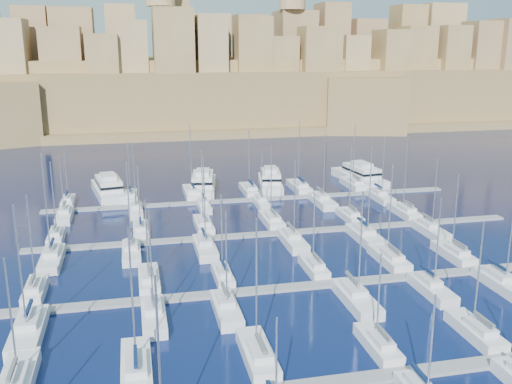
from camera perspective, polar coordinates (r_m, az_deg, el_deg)
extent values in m
plane|color=black|center=(88.37, 4.26, -6.24)|extent=(600.00, 600.00, 0.00)
cube|color=slate|center=(59.82, 14.02, -17.28)|extent=(84.00, 2.00, 0.40)
cube|color=slate|center=(77.74, 6.82, -9.15)|extent=(84.00, 2.00, 0.40)
cube|color=slate|center=(97.35, 2.58, -4.10)|extent=(84.00, 2.00, 0.40)
cube|color=slate|center=(117.81, -0.17, -0.76)|extent=(84.00, 2.00, 0.40)
cube|color=silver|center=(60.70, -22.75, -17.17)|extent=(2.96, 9.87, 1.69)
cube|color=silver|center=(59.26, -23.04, -16.67)|extent=(2.07, 4.44, 0.70)
cylinder|color=#9EA0A8|center=(58.08, -23.31, -11.35)|extent=(0.18, 0.18, 11.45)
cube|color=#595B60|center=(58.33, -23.23, -16.03)|extent=(0.35, 3.95, 0.35)
cube|color=silver|center=(59.51, -11.87, -16.94)|extent=(2.93, 9.76, 1.69)
cube|color=silver|center=(58.06, -11.92, -16.43)|extent=(2.05, 4.39, 0.70)
cylinder|color=#9EA0A8|center=(56.38, -12.29, -10.02)|extent=(0.18, 0.18, 13.62)
cube|color=#0B1B3F|center=(57.11, -11.97, -15.77)|extent=(0.35, 3.91, 0.35)
cube|color=silver|center=(60.45, 0.14, -16.06)|extent=(2.84, 9.46, 1.67)
cube|color=silver|center=(59.06, 0.35, -15.53)|extent=(1.99, 4.26, 0.70)
cylinder|color=#9EA0A8|center=(57.35, 0.04, -9.21)|extent=(0.18, 0.18, 13.69)
cube|color=#595B60|center=(58.14, 0.46, -14.86)|extent=(0.35, 3.79, 0.35)
cube|color=silver|center=(63.55, 12.06, -14.81)|extent=(2.40, 7.99, 1.60)
cube|color=silver|center=(62.36, 12.43, -14.23)|extent=(1.68, 3.60, 0.70)
cylinder|color=#9EA0A8|center=(61.38, 12.19, -10.13)|extent=(0.18, 0.18, 9.46)
cube|color=#595B60|center=(61.55, 12.64, -13.54)|extent=(0.35, 3.20, 0.35)
cube|color=silver|center=(69.13, 21.05, -12.96)|extent=(2.63, 8.77, 1.64)
cube|color=silver|center=(67.98, 21.55, -12.39)|extent=(1.84, 3.95, 0.70)
cylinder|color=#9EA0A8|center=(66.74, 21.37, -7.65)|extent=(0.18, 0.18, 11.82)
cube|color=#595B60|center=(67.20, 21.84, -11.74)|extent=(0.35, 3.51, 0.35)
cylinder|color=#9EA0A8|center=(44.53, -9.66, -16.58)|extent=(0.18, 0.18, 14.04)
cylinder|color=#9EA0A8|center=(48.51, 2.05, -17.21)|extent=(0.18, 0.18, 9.04)
cylinder|color=#9EA0A8|center=(52.95, 17.11, -14.56)|extent=(0.18, 0.18, 9.70)
cube|color=#0B1B3F|center=(55.81, 16.04, -16.95)|extent=(0.35, 3.09, 0.35)
cube|color=silver|center=(79.61, -21.19, -9.26)|extent=(2.50, 8.33, 1.62)
cube|color=silver|center=(78.41, -21.35, -8.73)|extent=(1.75, 3.75, 0.70)
cylinder|color=#9EA0A8|center=(77.62, -21.60, -4.53)|extent=(0.18, 0.18, 11.98)
cube|color=#595B60|center=(77.64, -21.47, -8.13)|extent=(0.35, 3.33, 0.35)
cube|color=silver|center=(78.83, -10.65, -8.71)|extent=(2.71, 9.02, 1.65)
cube|color=silver|center=(77.54, -10.67, -8.17)|extent=(1.89, 4.06, 0.70)
cylinder|color=#9EA0A8|center=(77.11, -10.87, -4.46)|extent=(0.18, 0.18, 10.39)
cube|color=#595B60|center=(76.73, -10.69, -7.57)|extent=(0.35, 3.61, 0.35)
cube|color=silver|center=(78.97, -3.34, -8.45)|extent=(2.28, 7.60, 1.58)
cube|color=silver|center=(77.84, -3.26, -7.89)|extent=(1.60, 3.42, 0.70)
cylinder|color=#9EA0A8|center=(77.13, -3.45, -4.12)|extent=(0.18, 0.18, 10.76)
cube|color=#0B1B3F|center=(77.10, -3.23, -7.28)|extent=(0.35, 3.04, 0.35)
cube|color=silver|center=(82.02, 5.79, -7.60)|extent=(2.39, 7.98, 1.60)
cube|color=silver|center=(80.89, 5.99, -7.05)|extent=(1.68, 3.59, 0.70)
cylinder|color=#9EA0A8|center=(80.37, 5.81, -3.65)|extent=(0.18, 0.18, 10.04)
cube|color=#595B60|center=(80.16, 6.09, -6.45)|extent=(0.35, 3.19, 0.35)
cube|color=silver|center=(86.99, 13.13, -6.56)|extent=(2.91, 9.70, 1.69)
cube|color=silver|center=(85.76, 13.45, -6.04)|extent=(2.04, 4.37, 0.70)
cylinder|color=#9EA0A8|center=(85.06, 13.28, -1.75)|extent=(0.18, 0.18, 13.25)
cube|color=#595B60|center=(85.00, 13.63, -5.49)|extent=(0.35, 3.88, 0.35)
cube|color=silver|center=(91.55, 19.13, -5.94)|extent=(2.72, 9.07, 1.65)
cube|color=silver|center=(90.44, 19.48, -5.43)|extent=(1.90, 4.08, 0.70)
cylinder|color=#9EA0A8|center=(89.91, 19.33, -1.90)|extent=(0.18, 0.18, 11.55)
cube|color=#595B60|center=(89.74, 19.69, -4.89)|extent=(0.35, 3.63, 0.35)
cube|color=silver|center=(69.20, -21.81, -12.96)|extent=(3.17, 10.58, 1.73)
cube|color=silver|center=(69.61, -21.77, -11.68)|extent=(2.22, 4.76, 0.70)
cylinder|color=#9EA0A8|center=(65.60, -22.53, -7.06)|extent=(0.18, 0.18, 13.96)
cube|color=#0B1B3F|center=(69.64, -21.79, -10.71)|extent=(0.35, 4.23, 0.35)
cube|color=silver|center=(68.78, -10.19, -12.29)|extent=(2.74, 9.13, 1.66)
cube|color=silver|center=(69.08, -10.27, -11.08)|extent=(1.92, 4.11, 0.70)
cylinder|color=#9EA0A8|center=(65.51, -10.45, -7.00)|extent=(0.18, 0.18, 12.34)
cube|color=#595B60|center=(69.05, -10.33, -10.14)|extent=(0.35, 3.65, 0.35)
cube|color=silver|center=(69.47, -2.97, -11.78)|extent=(2.74, 9.14, 1.66)
cube|color=silver|center=(69.77, -3.11, -10.59)|extent=(1.92, 4.11, 0.70)
cylinder|color=#9EA0A8|center=(66.34, -2.98, -6.74)|extent=(0.18, 0.18, 11.80)
cube|color=#595B60|center=(69.74, -3.19, -9.65)|extent=(0.35, 3.66, 0.35)
cube|color=silver|center=(73.08, 9.99, -10.58)|extent=(3.09, 10.29, 1.71)
cube|color=silver|center=(73.44, 9.73, -9.40)|extent=(2.16, 4.63, 0.70)
cylinder|color=#9EA0A8|center=(69.81, 10.42, -5.18)|extent=(0.18, 0.18, 13.23)
cube|color=#595B60|center=(73.46, 9.61, -8.50)|extent=(0.35, 4.11, 0.35)
cube|color=silver|center=(78.07, 17.17, -9.37)|extent=(2.69, 8.97, 1.65)
cube|color=silver|center=(78.33, 16.91, -8.33)|extent=(1.88, 4.04, 0.70)
cylinder|color=#9EA0A8|center=(75.31, 17.71, -4.83)|extent=(0.18, 0.18, 11.75)
cube|color=#0B1B3F|center=(78.29, 16.81, -7.51)|extent=(0.35, 3.59, 0.35)
cube|color=silver|center=(82.80, 23.44, -8.53)|extent=(3.03, 10.08, 1.70)
cube|color=silver|center=(83.11, 23.12, -7.52)|extent=(2.12, 4.54, 0.70)
cylinder|color=#9EA0A8|center=(79.96, 24.18, -3.75)|extent=(0.18, 0.18, 13.12)
cube|color=#0B1B3F|center=(83.12, 22.99, -6.72)|extent=(0.35, 4.03, 0.35)
cube|color=silver|center=(99.84, -19.32, -4.28)|extent=(2.41, 8.04, 1.60)
cube|color=silver|center=(98.73, -19.43, -3.79)|extent=(1.69, 3.62, 0.70)
cylinder|color=#9EA0A8|center=(98.36, -19.62, -0.49)|extent=(0.18, 0.18, 11.82)
cube|color=#595B60|center=(98.04, -19.50, -3.28)|extent=(0.35, 3.22, 0.35)
cube|color=silver|center=(99.15, -11.45, -3.85)|extent=(2.52, 8.39, 1.62)
cube|color=silver|center=(98.00, -11.47, -3.36)|extent=(1.76, 3.78, 0.70)
cylinder|color=#9EA0A8|center=(97.83, -11.63, -0.37)|extent=(0.18, 0.18, 10.61)
cube|color=#0B1B3F|center=(97.28, -11.50, -2.84)|extent=(0.35, 3.36, 0.35)
cube|color=silver|center=(100.22, -5.27, -3.40)|extent=(2.78, 9.28, 1.66)
cube|color=silver|center=(98.98, -5.21, -2.91)|extent=(1.95, 4.17, 0.70)
cylinder|color=#9EA0A8|center=(98.70, -5.40, 0.65)|extent=(0.18, 0.18, 12.68)
cube|color=#595B60|center=(98.23, -5.19, -2.40)|extent=(0.35, 3.71, 0.35)
cube|color=silver|center=(102.47, 1.56, -2.93)|extent=(2.86, 9.55, 1.68)
cube|color=silver|center=(101.24, 1.70, -2.45)|extent=(2.00, 4.30, 0.70)
cylinder|color=#9EA0A8|center=(100.99, 1.53, 1.06)|extent=(0.18, 0.18, 12.76)
cube|color=#595B60|center=(100.49, 1.77, -1.95)|extent=(0.35, 3.82, 0.35)
cube|color=silver|center=(106.36, 9.34, -2.48)|extent=(2.54, 8.46, 1.62)
cube|color=silver|center=(105.28, 9.54, -2.01)|extent=(1.78, 3.81, 0.70)
cylinder|color=#9EA0A8|center=(104.95, 9.41, 1.19)|extent=(0.18, 0.18, 12.19)
cube|color=#595B60|center=(104.61, 9.65, -1.52)|extent=(0.35, 3.38, 0.35)
cube|color=silver|center=(111.23, 14.59, -1.99)|extent=(2.81, 9.35, 1.67)
cube|color=silver|center=(110.11, 14.84, -1.54)|extent=(1.96, 4.21, 0.70)
cylinder|color=#9EA0A8|center=(109.77, 14.73, 1.89)|extent=(0.18, 0.18, 13.58)
cube|color=#595B60|center=(109.43, 14.99, -1.08)|extent=(0.35, 3.74, 0.35)
cube|color=silver|center=(89.48, -19.74, -6.46)|extent=(2.97, 9.91, 1.70)
cube|color=silver|center=(90.00, -19.73, -5.52)|extent=(2.08, 4.46, 0.70)
cylinder|color=#9EA0A8|center=(86.45, -20.26, -1.30)|extent=(0.18, 0.18, 15.29)
cube|color=#0B1B3F|center=(90.12, -19.75, -4.79)|extent=(0.35, 3.96, 0.35)
cube|color=silver|center=(89.01, -12.34, -6.04)|extent=(2.72, 9.07, 1.65)
cube|color=silver|center=(89.47, -12.38, -5.13)|extent=(1.90, 4.08, 0.70)
cylinder|color=#9EA0A8|center=(86.25, -12.60, -1.43)|extent=(0.18, 0.18, 13.48)
cube|color=#595B60|center=(89.56, -12.42, -4.40)|extent=(0.35, 3.63, 0.35)
cube|color=silver|center=(89.23, -5.10, -5.68)|extent=(2.95, 9.84, 1.69)
cube|color=silver|center=(89.74, -5.20, -4.75)|extent=(2.07, 4.43, 0.70)
cylinder|color=#9EA0A8|center=(86.68, -5.16, -1.65)|extent=(0.18, 0.18, 11.64)
cube|color=#0B1B3F|center=(89.86, -5.26, -4.02)|extent=(0.35, 3.94, 0.35)
cube|color=silver|center=(92.04, 3.72, -5.01)|extent=(2.89, 9.62, 1.68)
cube|color=silver|center=(92.52, 3.56, -4.12)|extent=(2.02, 4.33, 0.70)
cylinder|color=#9EA0A8|center=(89.44, 3.88, -0.76)|extent=(0.18, 0.18, 12.73)
cube|color=#595B60|center=(92.63, 3.49, -3.42)|extent=(0.35, 3.85, 0.35)
cube|color=silver|center=(95.49, 10.94, -4.50)|extent=(3.25, 10.85, 1.74)
cube|color=silver|center=(96.04, 10.73, -3.61)|extent=(2.28, 4.88, 0.70)
cylinder|color=#9EA0A8|center=(92.72, 11.31, 0.11)|extent=(0.18, 0.18, 14.39)
cube|color=#0B1B3F|center=(96.20, 10.63, -2.92)|extent=(0.35, 4.34, 0.35)
cube|color=silver|center=(101.43, 17.05, -3.78)|extent=(2.76, 9.20, 1.66)
cube|color=silver|center=(101.84, 16.85, -2.99)|extent=(1.93, 4.14, 0.70)
cylinder|color=#9EA0A8|center=(99.21, 17.47, -0.16)|extent=(0.18, 0.18, 11.80)
cube|color=#595B60|center=(101.92, 16.77, -2.35)|extent=(0.35, 3.68, 0.35)
cube|color=silver|center=(120.72, -18.28, -0.99)|extent=(2.36, 7.85, 1.59)
cube|color=silver|center=(119.68, -18.35, -0.56)|extent=(1.65, 3.53, 0.70)
cylinder|color=#9EA0A8|center=(119.79, -18.47, 1.67)|extent=(0.18, 0.18, 9.72)
cube|color=#0B1B3F|center=(119.05, -18.41, -0.12)|extent=(0.35, 3.14, 0.35)
cube|color=silver|center=(120.67, -12.43, -0.57)|extent=(2.78, 9.25, 1.66)
cube|color=silver|center=(119.48, -12.46, -0.14)|extent=(1.94, 4.16, 0.70)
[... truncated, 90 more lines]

